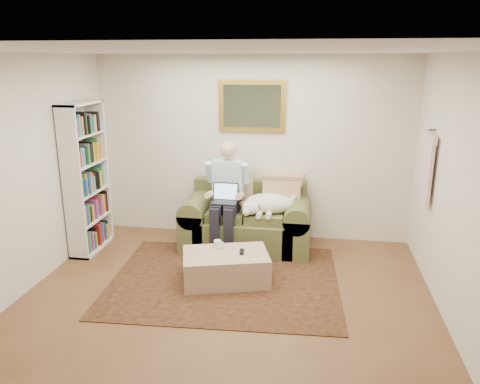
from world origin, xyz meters
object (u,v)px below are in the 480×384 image
(bookshelf, at_px, (86,178))
(seated_man, at_px, (226,198))
(sleeping_dog, at_px, (269,203))
(laptop, at_px, (225,197))
(ottoman, at_px, (226,267))
(sofa, at_px, (247,226))
(coffee_mug, at_px, (217,244))

(bookshelf, bearing_deg, seated_man, 8.17)
(sleeping_dog, bearing_deg, laptop, -166.36)
(sleeping_dog, relative_size, ottoman, 0.73)
(seated_man, relative_size, laptop, 4.33)
(sofa, distance_m, sleeping_dog, 0.49)
(sleeping_dog, distance_m, ottoman, 1.20)
(seated_man, xyz_separation_m, bookshelf, (-1.84, -0.26, 0.27))
(seated_man, xyz_separation_m, ottoman, (0.18, -0.95, -0.56))
(bookshelf, bearing_deg, sleeping_dog, 7.93)
(sofa, distance_m, coffee_mug, 1.00)
(laptop, relative_size, coffee_mug, 3.39)
(coffee_mug, bearing_deg, bookshelf, 163.82)
(coffee_mug, bearing_deg, ottoman, -47.20)
(ottoman, relative_size, coffee_mug, 9.80)
(ottoman, xyz_separation_m, bookshelf, (-2.02, 0.68, 0.82))
(sofa, height_order, ottoman, sofa)
(sofa, distance_m, seated_man, 0.53)
(sofa, distance_m, bookshelf, 2.26)
(seated_man, height_order, laptop, seated_man)
(sleeping_dog, relative_size, coffee_mug, 7.19)
(sofa, distance_m, laptop, 0.58)
(laptop, xyz_separation_m, bookshelf, (-1.84, -0.20, 0.23))
(seated_man, relative_size, sleeping_dog, 2.04)
(sleeping_dog, xyz_separation_m, bookshelf, (-2.42, -0.34, 0.33))
(laptop, xyz_separation_m, coffee_mug, (0.05, -0.75, -0.36))
(seated_man, xyz_separation_m, coffee_mug, (0.05, -0.81, -0.33))
(laptop, bearing_deg, bookshelf, -173.90)
(sofa, relative_size, laptop, 5.15)
(laptop, bearing_deg, sleeping_dog, 13.64)
(coffee_mug, relative_size, bookshelf, 0.05)
(sofa, height_order, coffee_mug, sofa)
(sleeping_dog, height_order, coffee_mug, sleeping_dog)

